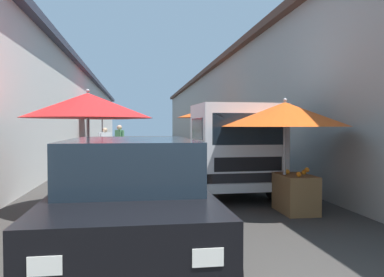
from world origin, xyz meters
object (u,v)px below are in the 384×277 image
(vendor_by_crates, at_px, (119,141))
(parked_scooter, at_px, (78,170))
(fruit_stall_far_right, at_px, (204,121))
(hatchback_car, at_px, (131,197))
(fruit_stall_mid_lane, at_px, (102,118))
(delivery_truck, at_px, (228,150))
(plastic_stool, at_px, (192,154))
(vendor_in_shade, at_px, (105,143))
(fruit_stall_near_left, at_px, (89,115))
(fruit_stall_far_left, at_px, (286,125))

(vendor_by_crates, distance_m, parked_scooter, 6.96)
(fruit_stall_far_right, xyz_separation_m, hatchback_car, (-11.51, 2.94, -1.08))
(fruit_stall_mid_lane, bearing_deg, fruit_stall_far_right, -123.16)
(delivery_truck, relative_size, plastic_stool, 11.49)
(fruit_stall_mid_lane, bearing_deg, vendor_by_crates, -153.03)
(hatchback_car, xyz_separation_m, vendor_by_crates, (12.65, 0.67, 0.22))
(hatchback_car, xyz_separation_m, vendor_in_shade, (12.65, 1.30, 0.14))
(delivery_truck, distance_m, plastic_stool, 8.56)
(fruit_stall_near_left, distance_m, parked_scooter, 3.46)
(fruit_stall_far_left, bearing_deg, fruit_stall_near_left, 81.09)
(hatchback_car, distance_m, parked_scooter, 5.95)
(delivery_truck, bearing_deg, parked_scooter, 64.54)
(hatchback_car, bearing_deg, vendor_by_crates, 3.05)
(fruit_stall_far_left, bearing_deg, fruit_stall_far_right, -0.58)
(fruit_stall_far_left, relative_size, vendor_by_crates, 1.43)
(parked_scooter, relative_size, plastic_stool, 3.89)
(fruit_stall_mid_lane, distance_m, parked_scooter, 8.86)
(fruit_stall_far_left, xyz_separation_m, vendor_by_crates, (10.57, 3.52, -0.68))
(fruit_stall_far_left, xyz_separation_m, fruit_stall_mid_lane, (12.39, 4.45, 0.36))
(fruit_stall_far_right, bearing_deg, vendor_in_shade, 74.85)
(fruit_stall_near_left, distance_m, delivery_truck, 3.39)
(fruit_stall_far_left, distance_m, fruit_stall_far_right, 9.43)
(hatchback_car, bearing_deg, fruit_stall_far_left, -53.84)
(fruit_stall_mid_lane, distance_m, hatchback_car, 14.62)
(fruit_stall_mid_lane, height_order, parked_scooter, fruit_stall_mid_lane)
(delivery_truck, bearing_deg, vendor_in_shade, 22.01)
(fruit_stall_far_left, height_order, delivery_truck, fruit_stall_far_left)
(fruit_stall_near_left, bearing_deg, vendor_by_crates, -0.77)
(delivery_truck, bearing_deg, vendor_by_crates, 18.36)
(fruit_stall_far_left, height_order, vendor_by_crates, fruit_stall_far_left)
(fruit_stall_far_left, xyz_separation_m, delivery_truck, (1.93, 0.65, -0.60))
(vendor_by_crates, bearing_deg, vendor_in_shade, 89.65)
(fruit_stall_mid_lane, height_order, vendor_in_shade, fruit_stall_mid_lane)
(hatchback_car, distance_m, plastic_stool, 12.80)
(fruit_stall_far_right, xyz_separation_m, parked_scooter, (-5.75, 4.41, -1.37))
(fruit_stall_near_left, xyz_separation_m, fruit_stall_far_right, (8.85, -3.75, -0.01))
(fruit_stall_mid_lane, relative_size, vendor_by_crates, 1.66)
(hatchback_car, relative_size, parked_scooter, 2.32)
(fruit_stall_mid_lane, bearing_deg, vendor_in_shade, -170.62)
(vendor_by_crates, bearing_deg, delivery_truck, -161.64)
(fruit_stall_near_left, distance_m, vendor_in_shade, 10.06)
(fruit_stall_far_left, height_order, fruit_stall_far_right, fruit_stall_far_right)
(hatchback_car, bearing_deg, vendor_in_shade, 5.87)
(fruit_stall_mid_lane, height_order, plastic_stool, fruit_stall_mid_lane)
(fruit_stall_far_left, height_order, fruit_stall_mid_lane, fruit_stall_mid_lane)
(fruit_stall_mid_lane, xyz_separation_m, plastic_stool, (-1.94, -4.17, -1.67))
(fruit_stall_near_left, relative_size, plastic_stool, 5.59)
(hatchback_car, bearing_deg, parked_scooter, 14.34)
(delivery_truck, bearing_deg, hatchback_car, 151.31)
(fruit_stall_near_left, xyz_separation_m, plastic_stool, (9.88, -3.38, -1.50))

